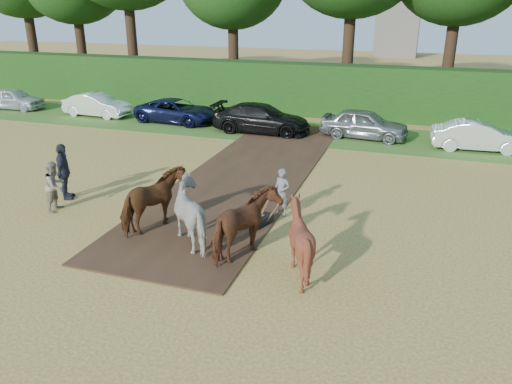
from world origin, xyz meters
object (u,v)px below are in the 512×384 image
(spectator_near, at_px, (55,186))
(parked_cars, at_px, (288,120))
(spectator_far, at_px, (64,172))
(plough_team, at_px, (223,219))

(spectator_near, relative_size, parked_cars, 0.04)
(parked_cars, bearing_deg, spectator_far, -113.51)
(spectator_near, bearing_deg, plough_team, -101.93)
(spectator_far, relative_size, parked_cars, 0.05)
(spectator_far, height_order, parked_cars, spectator_far)
(plough_team, xyz_separation_m, parked_cars, (-1.65, 13.10, -0.22))
(spectator_near, height_order, plough_team, plough_team)
(spectator_far, relative_size, plough_team, 0.31)
(spectator_near, xyz_separation_m, parked_cars, (4.56, 12.22, -0.13))
(spectator_far, xyz_separation_m, parked_cars, (4.92, 11.31, -0.29))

